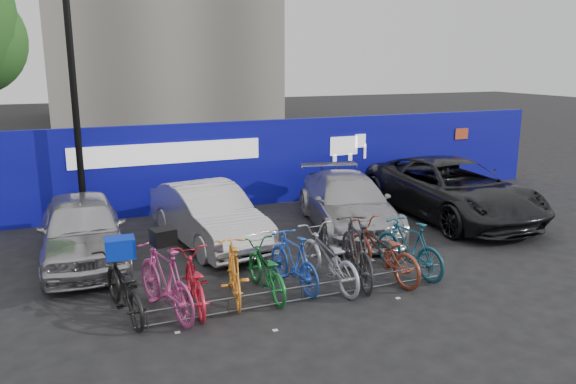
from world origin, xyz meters
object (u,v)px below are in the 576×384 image
car_0 (82,229)px  bike_1 (165,280)px  car_1 (209,215)px  bike_6 (329,258)px  bike_9 (409,247)px  car_2 (348,203)px  bike_8 (382,251)px  bike_7 (357,251)px  car_3 (452,189)px  bike_5 (294,261)px  bike_0 (123,287)px  lamppost (74,94)px  bike_2 (194,281)px  bike_4 (265,270)px  bike_3 (234,271)px  bike_rack (302,293)px

car_0 → bike_1: (1.12, -3.12, -0.09)m
car_1 → bike_1: (-1.55, -3.27, -0.07)m
bike_6 → bike_9: bearing=174.0°
car_0 → car_1: 2.67m
car_2 → bike_8: (-0.91, -3.06, -0.12)m
bike_7 → bike_9: bike_7 is taller
car_1 → bike_7: 3.78m
car_3 → bike_5: (-5.65, -2.78, -0.24)m
bike_0 → lamppost: bearing=-96.3°
car_2 → bike_2: car_2 is taller
car_0 → bike_7: size_ratio=2.01×
bike_0 → bike_4: (2.40, -0.07, -0.04)m
car_2 → car_3: car_3 is taller
bike_9 → car_3: bearing=-148.2°
bike_2 → bike_5: bearing=-171.8°
bike_2 → bike_0: bearing=-1.9°
bike_3 → bike_6: bearing=-170.9°
car_2 → bike_7: 3.39m
lamppost → bike_7: bearing=-51.1°
car_3 → bike_3: size_ratio=3.18×
bike_rack → bike_9: bearing=10.0°
bike_1 → bike_6: bike_1 is taller
car_3 → bike_9: size_ratio=3.02×
car_1 → bike_7: size_ratio=2.01×
bike_2 → bike_7: (3.03, -0.05, 0.14)m
car_0 → car_1: bearing=3.7°
bike_1 → bike_3: (1.19, 0.14, -0.08)m
car_3 → bike_5: size_ratio=3.16×
bike_2 → lamppost: bearing=-71.4°
bike_4 → bike_8: bearing=176.9°
bike_2 → bike_9: size_ratio=0.97×
bike_rack → bike_1: bike_1 is taller
car_3 → bike_5: 6.31m
bike_0 → bike_4: bike_0 is taller
bike_4 → bike_5: 0.58m
bike_6 → bike_3: bearing=-5.3°
bike_3 → bike_8: 2.87m
lamppost → bike_8: (5.03, -5.57, -2.74)m
bike_1 → bike_6: 2.97m
car_1 → car_2: car_1 is taller
bike_2 → bike_4: 1.28m
bike_0 → car_2: bearing=-162.5°
bike_0 → bike_7: size_ratio=0.94×
car_0 → bike_8: (5.17, -3.08, -0.15)m
bike_0 → bike_5: size_ratio=1.10×
bike_8 → car_2: bearing=-115.3°
bike_rack → bike_2: (-1.74, 0.49, 0.30)m
car_0 → car_1: size_ratio=1.00×
car_1 → bike_3: 3.15m
car_1 → bike_8: (2.51, -3.23, -0.13)m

